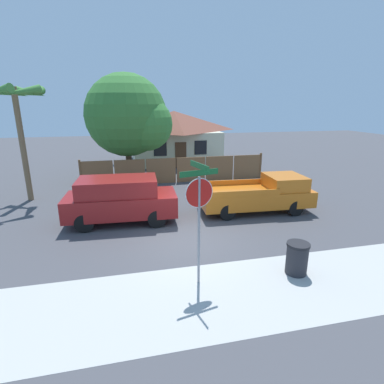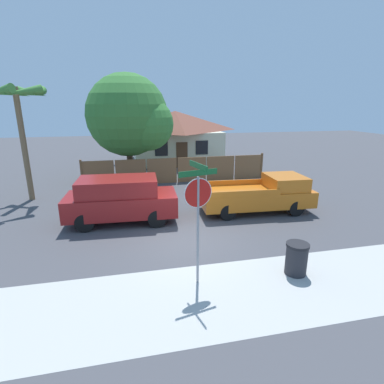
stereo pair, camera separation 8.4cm
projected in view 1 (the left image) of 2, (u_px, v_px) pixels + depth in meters
The scene contains 10 objects.
ground_plane at pixel (185, 239), 11.24m from camera, with size 80.00×80.00×0.00m, color #47474C.
sidewalk_strip at pixel (212, 296), 7.87m from camera, with size 36.00×3.20×0.01m.
wooden_fence at pixel (176, 170), 19.09m from camera, with size 11.70×0.12×1.70m.
house at pixel (174, 135), 26.01m from camera, with size 7.73×6.44×4.29m.
oak_tree at pixel (130, 117), 18.97m from camera, with size 5.45×5.19×6.77m.
palm_tree at pixel (16, 102), 14.41m from camera, with size 2.83×3.04×5.75m.
red_suv at pixel (121, 199), 12.56m from camera, with size 4.66×2.16×1.93m.
orange_pickup at pixel (260, 194), 13.96m from camera, with size 5.22×2.26×1.67m.
stop_sign at pixel (199, 203), 7.84m from camera, with size 1.08×0.97×3.44m.
trash_bin at pixel (297, 258), 8.83m from camera, with size 0.67×0.67×0.97m.
Camera 1 is at (-2.02, -10.08, 4.87)m, focal length 28.00 mm.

